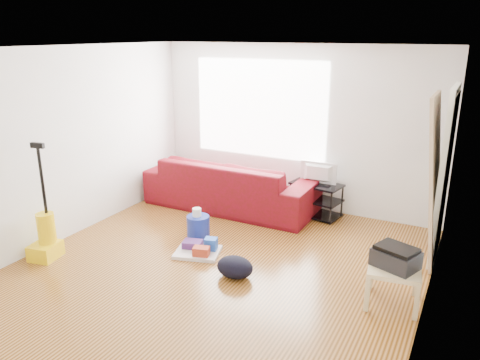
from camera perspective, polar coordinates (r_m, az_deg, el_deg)
The scene contains 13 objects.
room at distance 5.14m, azimuth -2.00°, elevation 1.77°, with size 4.51×5.01×2.51m.
sofa at distance 7.44m, azimuth -1.07°, elevation -3.29°, with size 2.66×1.04×0.78m, color #470D08.
tv_stand at distance 7.10m, azimuth 9.24°, elevation -2.31°, with size 0.80×0.54×0.51m.
tv at distance 6.97m, azimuth 9.40°, elevation 0.81°, with size 0.55×0.07×0.32m, color black.
side_table at distance 5.03m, azimuth 18.27°, elevation -10.66°, with size 0.57×0.57×0.41m.
printer at distance 4.95m, azimuth 18.46°, elevation -8.91°, with size 0.50×0.44×0.22m.
bucket at distance 6.40m, azimuth -5.08°, elevation -6.95°, with size 0.31×0.31×0.31m, color navy.
toilet_paper at distance 6.32m, azimuth -5.25°, elevation -5.23°, with size 0.12×0.12×0.11m, color white.
cleaning_tray at distance 5.93m, azimuth -4.99°, elevation -8.41°, with size 0.64×0.57×0.20m.
backpack at distance 5.43m, azimuth -0.62°, elevation -11.67°, with size 0.43×0.34×0.24m, color black.
sneakers at distance 5.95m, azimuth 18.54°, elevation -9.23°, with size 0.53×0.27×0.12m.
vacuum at distance 6.21m, azimuth -22.61°, elevation -6.46°, with size 0.36×0.40×1.43m.
door_panel at distance 6.24m, azimuth 21.55°, elevation -8.88°, with size 0.04×0.80×2.01m, color tan.
Camera 1 is at (2.51, -4.14, 2.66)m, focal length 35.00 mm.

